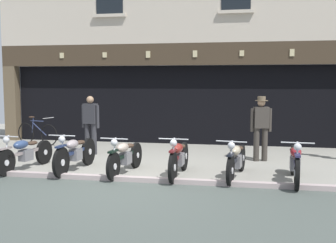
# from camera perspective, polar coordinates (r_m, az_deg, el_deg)

# --- Properties ---
(ground) EXTENTS (23.98, 22.00, 0.18)m
(ground) POSITION_cam_1_polar(r_m,az_deg,el_deg) (7.63, -7.47, -10.53)
(ground) COLOR gray
(shop_facade) EXTENTS (12.28, 4.42, 6.71)m
(shop_facade) POSITION_cam_1_polar(r_m,az_deg,el_deg) (15.11, 1.81, 4.54)
(shop_facade) COLOR black
(shop_facade) RESTS_ON ground
(motorcycle_far_left) EXTENTS (0.62, 2.00, 0.90)m
(motorcycle_far_left) POSITION_cam_1_polar(r_m,az_deg,el_deg) (10.12, -19.47, -4.16)
(motorcycle_far_left) COLOR black
(motorcycle_far_left) RESTS_ON ground
(motorcycle_left) EXTENTS (0.62, 2.08, 0.93)m
(motorcycle_left) POSITION_cam_1_polar(r_m,az_deg,el_deg) (9.66, -12.91, -4.29)
(motorcycle_left) COLOR black
(motorcycle_left) RESTS_ON ground
(motorcycle_center_left) EXTENTS (0.62, 1.96, 0.90)m
(motorcycle_center_left) POSITION_cam_1_polar(r_m,az_deg,el_deg) (9.20, -6.06, -4.82)
(motorcycle_center_left) COLOR black
(motorcycle_center_left) RESTS_ON ground
(motorcycle_center) EXTENTS (0.62, 1.96, 0.93)m
(motorcycle_center) POSITION_cam_1_polar(r_m,az_deg,el_deg) (8.91, 1.53, -5.03)
(motorcycle_center) COLOR black
(motorcycle_center) RESTS_ON ground
(motorcycle_center_right) EXTENTS (0.62, 2.03, 0.90)m
(motorcycle_center_right) POSITION_cam_1_polar(r_m,az_deg,el_deg) (8.89, 9.59, -5.23)
(motorcycle_center_right) COLOR black
(motorcycle_center_right) RESTS_ON ground
(motorcycle_right) EXTENTS (0.62, 2.04, 0.93)m
(motorcycle_right) POSITION_cam_1_polar(r_m,az_deg,el_deg) (8.82, 17.44, -5.38)
(motorcycle_right) COLOR black
(motorcycle_right) RESTS_ON ground
(salesman_left) EXTENTS (0.55, 0.29, 1.66)m
(salesman_left) POSITION_cam_1_polar(r_m,az_deg,el_deg) (11.76, -10.84, -0.08)
(salesman_left) COLOR #2D2D33
(salesman_left) RESTS_ON ground
(shopkeeper_center) EXTENTS (0.55, 0.34, 1.69)m
(shopkeeper_center) POSITION_cam_1_polar(r_m,az_deg,el_deg) (10.82, 12.94, -0.53)
(shopkeeper_center) COLOR #38332D
(shopkeeper_center) RESTS_ON ground
(advert_board_near) EXTENTS (0.71, 0.03, 0.95)m
(advert_board_near) POSITION_cam_1_polar(r_m,az_deg,el_deg) (14.17, -9.10, 3.54)
(advert_board_near) COLOR beige
(advert_board_far) EXTENTS (0.71, 0.03, 1.02)m
(advert_board_far) POSITION_cam_1_polar(r_m,az_deg,el_deg) (14.58, -13.27, 4.01)
(advert_board_far) COLOR silver
(leaning_bicycle) EXTENTS (1.66, 0.64, 0.94)m
(leaning_bicycle) POSITION_cam_1_polar(r_m,az_deg,el_deg) (14.13, -17.95, -1.54)
(leaning_bicycle) COLOR black
(leaning_bicycle) RESTS_ON ground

